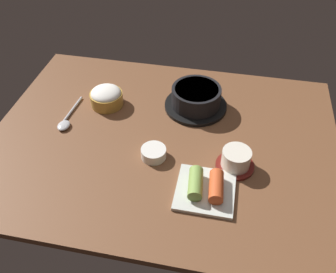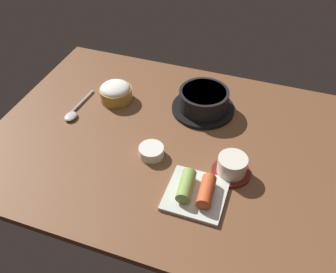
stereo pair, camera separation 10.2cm
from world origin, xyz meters
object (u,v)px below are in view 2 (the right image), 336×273
at_px(stone_pot, 204,101).
at_px(banchan_cup_center, 151,151).
at_px(spoon, 74,112).
at_px(tea_cup_with_saucer, 232,166).
at_px(kimchi_plate, 196,191).
at_px(rice_bowl, 116,92).

xyz_separation_m(stone_pot, banchan_cup_center, (-0.08, -0.24, -0.02)).
bearing_deg(spoon, tea_cup_with_saucer, -8.89).
distance_m(banchan_cup_center, kimchi_plate, 0.18).
relative_size(rice_bowl, banchan_cup_center, 1.50).
bearing_deg(spoon, kimchi_plate, -22.00).
bearing_deg(stone_pot, kimchi_plate, -77.72).
relative_size(banchan_cup_center, spoon, 0.41).
relative_size(tea_cup_with_saucer, banchan_cup_center, 1.49).
xyz_separation_m(kimchi_plate, spoon, (-0.45, 0.18, -0.01)).
height_order(rice_bowl, spoon, rice_bowl).
distance_m(rice_bowl, spoon, 0.15).
bearing_deg(spoon, banchan_cup_center, -16.58).
bearing_deg(spoon, stone_pot, 22.15).
height_order(rice_bowl, kimchi_plate, rice_bowl).
relative_size(tea_cup_with_saucer, kimchi_plate, 0.70).
distance_m(stone_pot, rice_bowl, 0.28).
bearing_deg(rice_bowl, banchan_cup_center, -44.79).
distance_m(stone_pot, banchan_cup_center, 0.25).
xyz_separation_m(tea_cup_with_saucer, kimchi_plate, (-0.07, -0.10, -0.01)).
distance_m(kimchi_plate, spoon, 0.48).
distance_m(rice_bowl, tea_cup_with_saucer, 0.46).
bearing_deg(stone_pot, tea_cup_with_saucer, -59.05).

